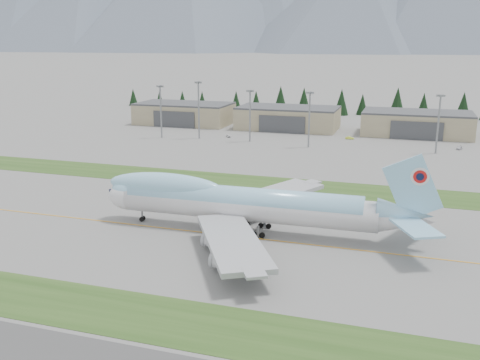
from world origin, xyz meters
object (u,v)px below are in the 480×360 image
(hangar_left, at_px, (184,113))
(hangar_right, at_px, (417,123))
(service_vehicle_b, at_px, (350,139))
(hangar_center, at_px, (288,118))
(service_vehicle_c, at_px, (459,149))
(boeing_747_freighter, at_px, (243,203))
(service_vehicle_a, at_px, (228,137))

(hangar_left, relative_size, hangar_right, 1.00)
(hangar_right, height_order, service_vehicle_b, hangar_right)
(hangar_left, height_order, hangar_center, same)
(service_vehicle_c, bearing_deg, boeing_747_freighter, -99.87)
(hangar_center, distance_m, service_vehicle_b, 38.52)
(boeing_747_freighter, relative_size, hangar_center, 1.58)
(hangar_left, distance_m, hangar_right, 115.00)
(hangar_left, height_order, hangar_right, same)
(hangar_left, bearing_deg, service_vehicle_b, -13.05)
(hangar_left, distance_m, service_vehicle_a, 47.39)
(service_vehicle_a, distance_m, service_vehicle_c, 96.57)
(boeing_747_freighter, height_order, hangar_right, boeing_747_freighter)
(hangar_center, bearing_deg, service_vehicle_c, -21.27)
(hangar_center, height_order, hangar_right, same)
(service_vehicle_b, bearing_deg, hangar_center, 59.18)
(hangar_right, bearing_deg, hangar_center, 180.00)
(hangar_left, relative_size, service_vehicle_c, 11.06)
(boeing_747_freighter, height_order, service_vehicle_c, boeing_747_freighter)
(service_vehicle_b, xyz_separation_m, service_vehicle_c, (44.19, -9.54, 0.00))
(service_vehicle_a, bearing_deg, hangar_right, -11.97)
(service_vehicle_b, distance_m, service_vehicle_c, 45.21)
(service_vehicle_a, bearing_deg, hangar_left, 104.45)
(service_vehicle_c, bearing_deg, hangar_center, 173.71)
(boeing_747_freighter, relative_size, hangar_left, 1.58)
(service_vehicle_a, bearing_deg, boeing_747_freighter, -103.07)
(boeing_747_freighter, distance_m, service_vehicle_c, 128.44)
(boeing_747_freighter, xyz_separation_m, service_vehicle_b, (9.70, 125.94, -6.62))
(hangar_center, distance_m, hangar_right, 60.00)
(hangar_left, height_order, service_vehicle_a, hangar_left)
(hangar_right, relative_size, service_vehicle_b, 13.10)
(service_vehicle_a, relative_size, service_vehicle_c, 0.80)
(hangar_right, distance_m, service_vehicle_c, 34.48)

